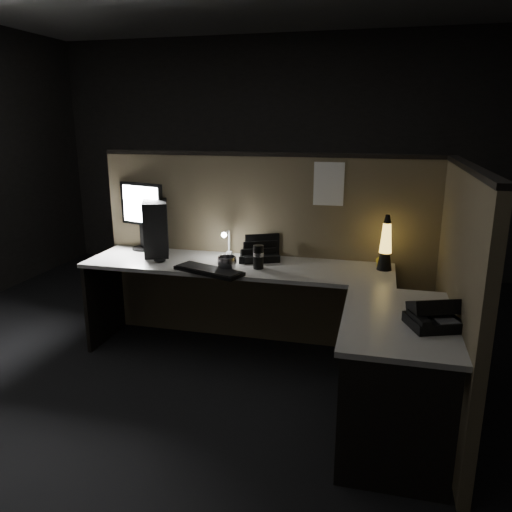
% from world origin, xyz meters
% --- Properties ---
extents(floor, '(6.00, 6.00, 0.00)m').
position_xyz_m(floor, '(0.00, 0.00, 0.00)').
color(floor, black).
rests_on(floor, ground).
extents(room_shell, '(6.00, 6.00, 6.00)m').
position_xyz_m(room_shell, '(0.00, 0.00, 1.62)').
color(room_shell, silver).
rests_on(room_shell, ground).
extents(partition_back, '(2.66, 0.06, 1.50)m').
position_xyz_m(partition_back, '(0.00, 0.93, 0.75)').
color(partition_back, brown).
rests_on(partition_back, ground).
extents(partition_right, '(0.06, 1.66, 1.50)m').
position_xyz_m(partition_right, '(1.33, 0.10, 0.75)').
color(partition_right, brown).
rests_on(partition_right, ground).
extents(desk, '(2.60, 1.60, 0.73)m').
position_xyz_m(desk, '(0.18, 0.25, 0.58)').
color(desk, '#B8B4AE').
rests_on(desk, ground).
extents(pc_tower, '(0.33, 0.45, 0.43)m').
position_xyz_m(pc_tower, '(-0.86, 0.75, 0.94)').
color(pc_tower, black).
rests_on(pc_tower, desk).
extents(monitor, '(0.42, 0.19, 0.55)m').
position_xyz_m(monitor, '(-1.02, 0.84, 1.06)').
color(monitor, black).
rests_on(monitor, desk).
extents(keyboard, '(0.54, 0.34, 0.03)m').
position_xyz_m(keyboard, '(-0.28, 0.34, 0.74)').
color(keyboard, black).
rests_on(keyboard, desk).
extents(mouse, '(0.10, 0.09, 0.04)m').
position_xyz_m(mouse, '(-0.72, 0.50, 0.75)').
color(mouse, black).
rests_on(mouse, desk).
extents(clip_lamp, '(0.04, 0.16, 0.21)m').
position_xyz_m(clip_lamp, '(-0.28, 0.77, 0.85)').
color(clip_lamp, white).
rests_on(clip_lamp, desk).
extents(organizer, '(0.34, 0.33, 0.20)m').
position_xyz_m(organizer, '(-0.01, 0.77, 0.78)').
color(organizer, black).
rests_on(organizer, desk).
extents(lava_lamp, '(0.11, 0.11, 0.40)m').
position_xyz_m(lava_lamp, '(0.92, 0.71, 0.90)').
color(lava_lamp, black).
rests_on(lava_lamp, desk).
extents(travel_mug, '(0.08, 0.08, 0.17)m').
position_xyz_m(travel_mug, '(0.04, 0.52, 0.82)').
color(travel_mug, black).
rests_on(travel_mug, desk).
extents(steel_mug, '(0.17, 0.17, 0.11)m').
position_xyz_m(steel_mug, '(-0.16, 0.40, 0.78)').
color(steel_mug, silver).
rests_on(steel_mug, desk).
extents(figurine, '(0.05, 0.05, 0.05)m').
position_xyz_m(figurine, '(0.88, 0.79, 0.77)').
color(figurine, yellow).
rests_on(figurine, desk).
extents(pinned_paper, '(0.22, 0.00, 0.32)m').
position_xyz_m(pinned_paper, '(0.48, 0.90, 1.31)').
color(pinned_paper, white).
rests_on(pinned_paper, partition_back).
extents(desk_phone, '(0.31, 0.31, 0.15)m').
position_xyz_m(desk_phone, '(1.16, -0.27, 0.79)').
color(desk_phone, black).
rests_on(desk_phone, desk).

